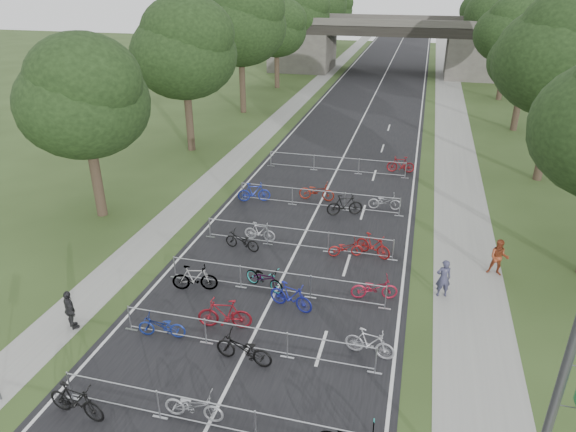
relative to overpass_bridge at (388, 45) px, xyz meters
The scene contains 47 objects.
road 15.41m from the overpass_bridge, 90.00° to the right, with size 11.00×140.00×0.01m, color black.
sidewalk_right 17.36m from the overpass_bridge, 61.93° to the right, with size 3.00×140.00×0.01m, color gray.
sidewalk_left 17.14m from the overpass_bridge, 116.57° to the right, with size 2.00×140.00×0.01m, color gray.
lane_markings 15.41m from the overpass_bridge, 90.00° to the right, with size 0.12×140.00×0.00m, color silver.
overpass_bridge is the anchor object (origin of this frame).
lamppost 63.55m from the overpass_bridge, 82.47° to the right, with size 0.61×0.65×8.21m.
tree_left_0 50.47m from the overpass_bridge, 103.07° to the right, with size 6.72×6.72×10.25m.
tree_left_1 38.97m from the overpass_bridge, 107.08° to the right, with size 7.56×7.56×11.53m.
tree_right_1 39.56m from the overpass_bridge, 70.53° to the right, with size 8.18×8.18×12.47m.
tree_left_2 27.92m from the overpass_bridge, 114.44° to the right, with size 8.40×8.40×12.81m.
tree_right_2 28.39m from the overpass_bridge, 62.40° to the right, with size 6.16×6.16×9.39m.
tree_left_3 17.59m from the overpass_bridge, 131.07° to the right, with size 6.72×6.72×10.25m.
tree_right_3 18.82m from the overpass_bridge, 44.93° to the right, with size 7.17×7.17×10.93m.
tree_left_4 12.05m from the overpass_bridge, behind, with size 7.56×7.56×11.53m.
tree_right_4 13.86m from the overpass_bridge, ahead, with size 8.18×8.18×12.47m.
tree_left_5 16.44m from the overpass_bridge, 136.20° to the left, with size 8.40×8.40×12.81m.
tree_right_5 17.23m from the overpass_bridge, 39.82° to the left, with size 6.16×6.16×9.39m.
tree_left_6 25.77m from the overpass_bridge, 116.43° to the left, with size 6.72×6.72×10.25m.
tree_right_6 26.62m from the overpass_bridge, 60.25° to the left, with size 7.17×7.17×10.93m.
barrier_row_1 61.47m from the overpass_bridge, 90.00° to the right, with size 9.70×0.08×1.10m.
barrier_row_2 57.88m from the overpass_bridge, 90.00° to the right, with size 9.70×0.08×1.10m.
barrier_row_3 54.08m from the overpass_bridge, 90.00° to the right, with size 9.70×0.08×1.10m.
barrier_row_4 50.09m from the overpass_bridge, 90.00° to the right, with size 9.70×0.08×1.10m.
barrier_row_5 45.10m from the overpass_bridge, 90.00° to the right, with size 9.70×0.08×1.10m.
barrier_row_6 39.11m from the overpass_bridge, 90.00° to the right, with size 9.70×0.08×1.10m.
bike_4 62.16m from the overpass_bridge, 93.67° to the right, with size 0.57×2.02×1.22m, color black.
bike_5 61.21m from the overpass_bridge, 90.47° to the right, with size 0.66×1.88×0.99m, color #96989D.
bike_8 58.03m from the overpass_bridge, 93.22° to the right, with size 0.63×1.81×0.95m, color navy.
bike_9 56.84m from the overpass_bridge, 91.20° to the right, with size 0.59×2.09×1.25m, color maroon.
bike_10 58.47m from the overpass_bridge, 89.87° to the right, with size 0.74×2.11×1.11m, color black.
bike_11 57.18m from the overpass_bridge, 85.68° to the right, with size 0.51×1.80×1.08m, color #ADACB4.
bike_12 54.84m from the overpass_bridge, 93.50° to the right, with size 0.55×1.95×1.17m, color #ACAFB5.
bike_13 53.90m from the overpass_bridge, 90.56° to the right, with size 0.69×1.98×1.04m, color #ACAFB5.
bike_14 55.01m from the overpass_bridge, 89.04° to the right, with size 0.55×1.95×1.17m, color navy.
bike_15 53.61m from the overpass_bridge, 85.62° to the right, with size 0.67×1.94×1.02m, color maroon.
bike_16 50.98m from the overpass_bridge, 92.91° to the right, with size 0.64×1.84×0.96m, color black.
bike_17 49.83m from the overpass_bridge, 92.34° to the right, with size 0.46×1.64×0.99m, color #A7A9AF.
bike_18 50.33m from the overpass_bridge, 87.27° to the right, with size 0.58×1.67×0.88m, color maroon.
bike_19 50.02m from the overpass_bridge, 85.80° to the right, with size 0.53×1.87×1.12m, color maroon.
bike_20 45.38m from the overpass_bridge, 94.86° to the right, with size 0.55×1.94×1.17m, color navy.
bike_21 44.09m from the overpass_bridge, 90.39° to the right, with size 0.74×2.13×1.12m, color maroon.
bike_22 45.76m from the overpass_bridge, 87.96° to the right, with size 0.57×2.03×1.22m, color black.
bike_23 44.55m from the overpass_bridge, 85.20° to the right, with size 0.64×1.84×0.97m, color gray.
bike_27 38.30m from the overpass_bridge, 83.64° to the right, with size 0.52×1.84×1.11m, color maroon.
pedestrian_a 52.95m from the overpass_bridge, 82.60° to the right, with size 0.62×0.41×1.71m, color #363651.
pedestrian_b 51.00m from the overpass_bridge, 79.59° to the right, with size 0.84×0.65×1.72m, color brown.
pedestrian_c 58.70m from the overpass_bridge, 96.66° to the right, with size 0.96×0.40×1.63m, color black.
Camera 1 is at (5.15, -6.51, 12.32)m, focal length 32.00 mm.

